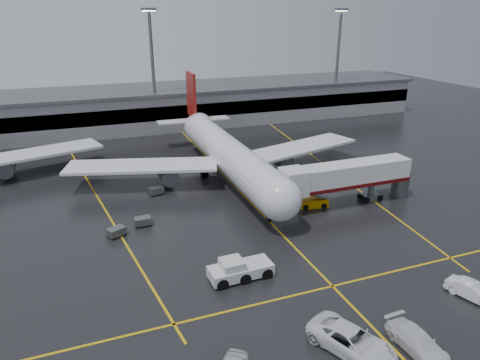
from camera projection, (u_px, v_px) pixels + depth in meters
name	position (u px, v px, depth m)	size (l,w,h in m)	color
ground	(248.00, 200.00, 60.99)	(220.00, 220.00, 0.00)	black
apron_line_centre	(248.00, 200.00, 60.99)	(0.25, 90.00, 0.02)	gold
apron_line_stop	(333.00, 286.00, 41.80)	(60.00, 0.25, 0.02)	gold
apron_line_left	(95.00, 193.00, 63.14)	(0.25, 70.00, 0.02)	gold
apron_line_right	(323.00, 163.00, 75.63)	(0.25, 70.00, 0.02)	gold
terminal	(173.00, 105.00, 101.25)	(122.00, 19.00, 8.60)	gray
light_mast_mid	(153.00, 64.00, 90.76)	(3.00, 1.20, 25.45)	#595B60
light_mast_right	(338.00, 57.00, 105.55)	(3.00, 1.20, 25.45)	#595B60
main_airliner	(226.00, 152.00, 67.93)	(48.80, 45.60, 14.10)	silver
jet_bridge	(347.00, 177.00, 58.24)	(19.90, 3.40, 6.05)	silver
pushback_tractor	(239.00, 270.00, 42.81)	(6.42, 2.92, 2.26)	silver
belt_loader	(313.00, 202.00, 58.74)	(4.05, 2.42, 2.41)	#CB8600
service_van_a	(352.00, 341.00, 33.48)	(3.24, 7.03, 1.95)	white
service_van_b	(417.00, 342.00, 33.60)	(2.30, 5.65, 1.64)	silver
service_van_c	(473.00, 291.00, 39.74)	(1.66, 4.75, 1.57)	white
baggage_cart_a	(143.00, 221.00, 53.45)	(2.02, 1.34, 1.12)	#595B60
baggage_cart_b	(116.00, 232.00, 50.88)	(2.36, 2.00, 1.12)	#595B60
baggage_cart_c	(156.00, 191.00, 62.56)	(2.25, 1.74, 1.12)	#595B60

